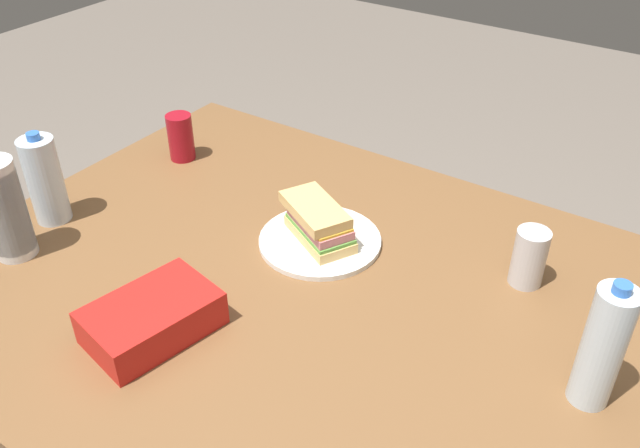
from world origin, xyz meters
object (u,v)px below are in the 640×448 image
chip_bag (152,318)px  water_bottle_spare (45,180)px  paper_plate (320,241)px  soda_can_red (181,137)px  water_bottle_tall (603,347)px  soda_can_silver (529,257)px  plastic_cup_stack (5,209)px  sandwich (318,222)px  dining_table (305,321)px

chip_bag → water_bottle_spare: water_bottle_spare is taller
paper_plate → chip_bag: 0.41m
soda_can_red → water_bottle_tall: water_bottle_tall is taller
chip_bag → soda_can_silver: soda_can_silver is taller
paper_plate → water_bottle_spare: size_ratio=1.22×
water_bottle_tall → soda_can_silver: water_bottle_tall is taller
plastic_cup_stack → water_bottle_spare: bearing=-70.9°
sandwich → soda_can_silver: 0.43m
plastic_cup_stack → sandwich: bearing=-142.8°
chip_bag → plastic_cup_stack: (0.42, -0.01, 0.08)m
paper_plate → soda_can_red: bearing=-12.6°
chip_bag → soda_can_silver: size_ratio=1.89×
water_bottle_tall → sandwich: bearing=-10.5°
soda_can_red → soda_can_silver: bearing=-179.7°
water_bottle_tall → water_bottle_spare: 1.17m
sandwich → soda_can_silver: soda_can_silver is taller
soda_can_red → water_bottle_spare: size_ratio=0.56×
dining_table → soda_can_silver: 0.47m
paper_plate → water_bottle_tall: (-0.60, 0.11, 0.11)m
sandwich → water_bottle_spare: 0.61m
sandwich → water_bottle_spare: size_ratio=0.95×
water_bottle_spare → chip_bag: bearing=163.0°
soda_can_red → water_bottle_tall: (-1.11, 0.23, 0.05)m
sandwich → water_bottle_tall: bearing=169.5°
water_bottle_spare → soda_can_silver: (-0.97, -0.38, -0.04)m
water_bottle_tall → plastic_cup_stack: (1.12, 0.27, -0.00)m
dining_table → sandwich: 0.21m
sandwich → chip_bag: size_ratio=0.89×
sandwich → paper_plate: bearing=178.3°
dining_table → soda_can_red: bearing=-24.4°
water_bottle_tall → plastic_cup_stack: water_bottle_tall is taller
sandwich → water_bottle_tall: 0.62m
soda_can_red → plastic_cup_stack: 0.50m
dining_table → water_bottle_tall: water_bottle_tall is taller
sandwich → plastic_cup_stack: plastic_cup_stack is taller
soda_can_red → plastic_cup_stack: (0.00, 0.50, 0.05)m
soda_can_red → soda_can_silver: 0.92m
sandwich → water_bottle_tall: size_ratio=0.85×
sandwich → plastic_cup_stack: 0.64m
soda_can_silver → soda_can_red: bearing=0.3°
sandwich → soda_can_silver: bearing=-164.1°
sandwich → water_bottle_tall: (-0.61, 0.11, 0.06)m
water_bottle_spare → soda_can_silver: water_bottle_spare is taller
sandwich → soda_can_red: size_ratio=1.69×
soda_can_silver → plastic_cup_stack: bearing=28.6°
paper_plate → water_bottle_spare: water_bottle_spare is taller
water_bottle_spare → dining_table: bearing=-169.4°
dining_table → chip_bag: (0.16, 0.26, 0.12)m
dining_table → water_bottle_spare: (0.62, 0.11, 0.19)m
water_bottle_tall → plastic_cup_stack: bearing=13.8°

